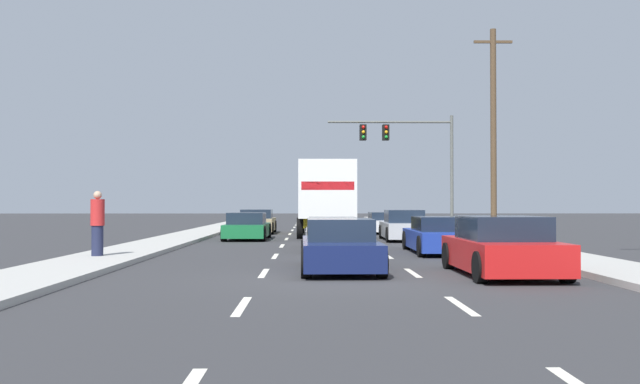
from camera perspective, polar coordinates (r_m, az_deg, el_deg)
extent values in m
plane|color=#333335|center=(39.56, 0.10, -3.27)|extent=(140.00, 140.00, 0.00)
cube|color=#B2AFA8|center=(35.26, 10.63, -3.43)|extent=(2.21, 80.00, 0.14)
cube|color=#B2AFA8|center=(35.03, -10.23, -3.44)|extent=(2.21, 80.00, 0.14)
cube|color=silver|center=(10.75, -6.54, -9.44)|extent=(0.14, 2.00, 0.01)
cube|color=silver|center=(15.70, -4.71, -6.77)|extent=(0.14, 2.00, 0.01)
cube|color=silver|center=(20.67, -3.77, -5.37)|extent=(0.14, 2.00, 0.01)
cube|color=silver|center=(25.66, -3.20, -4.51)|extent=(0.14, 2.00, 0.01)
cube|color=silver|center=(30.64, -2.81, -3.94)|extent=(0.14, 2.00, 0.01)
cube|color=silver|center=(35.64, -2.53, -3.52)|extent=(0.14, 2.00, 0.01)
cube|color=silver|center=(40.63, -2.32, -3.21)|extent=(0.14, 2.00, 0.01)
cube|color=silver|center=(45.62, -2.16, -2.96)|extent=(0.14, 2.00, 0.01)
cube|color=silver|center=(50.62, -2.03, -2.77)|extent=(0.14, 2.00, 0.01)
cube|color=silver|center=(55.62, -1.92, -2.61)|extent=(0.14, 2.00, 0.01)
cube|color=silver|center=(60.61, -1.83, -2.47)|extent=(0.14, 2.00, 0.01)
cube|color=silver|center=(10.96, 11.70, -9.27)|extent=(0.14, 2.00, 0.01)
cube|color=silver|center=(15.84, 7.74, -6.71)|extent=(0.14, 2.00, 0.01)
cube|color=silver|center=(20.78, 5.68, -5.34)|extent=(0.14, 2.00, 0.01)
cube|color=silver|center=(25.74, 4.41, -4.50)|extent=(0.14, 2.00, 0.01)
cube|color=silver|center=(30.72, 3.56, -3.93)|extent=(0.14, 2.00, 0.01)
cube|color=silver|center=(35.70, 2.94, -3.52)|extent=(0.14, 2.00, 0.01)
cube|color=silver|center=(40.68, 2.48, -3.20)|extent=(0.14, 2.00, 0.01)
cube|color=silver|center=(45.67, 2.11, -2.96)|extent=(0.14, 2.00, 0.01)
cube|color=silver|center=(50.66, 1.82, -2.76)|extent=(0.14, 2.00, 0.01)
cube|color=silver|center=(55.66, 1.58, -2.60)|extent=(0.14, 2.00, 0.01)
cube|color=silver|center=(60.65, 1.38, -2.47)|extent=(0.14, 2.00, 0.01)
cube|color=tan|center=(36.63, -5.28, -2.72)|extent=(1.82, 4.16, 0.66)
cube|color=#192333|center=(36.46, -5.30, -1.83)|extent=(1.60, 2.02, 0.47)
cylinder|color=black|center=(38.22, -6.37, -2.87)|extent=(0.22, 0.64, 0.64)
cylinder|color=black|center=(38.10, -3.84, -2.88)|extent=(0.22, 0.64, 0.64)
cylinder|color=black|center=(35.19, -6.84, -3.03)|extent=(0.22, 0.64, 0.64)
cylinder|color=black|center=(35.05, -4.09, -3.05)|extent=(0.22, 0.64, 0.64)
cube|color=#196B38|center=(30.36, -6.08, -3.18)|extent=(1.81, 4.35, 0.55)
cube|color=#192333|center=(30.04, -6.14, -2.20)|extent=(1.57, 2.04, 0.50)
cylinder|color=black|center=(32.06, -7.25, -3.23)|extent=(0.23, 0.64, 0.64)
cylinder|color=black|center=(31.90, -4.32, -3.25)|extent=(0.23, 0.64, 0.64)
cylinder|color=black|center=(28.86, -8.04, -3.48)|extent=(0.23, 0.64, 0.64)
cylinder|color=black|center=(28.68, -4.78, -3.51)|extent=(0.23, 0.64, 0.64)
cube|color=white|center=(32.14, 0.50, 0.15)|extent=(2.50, 6.74, 2.53)
cube|color=red|center=(28.79, 0.66, 0.53)|extent=(2.24, 0.04, 0.36)
cube|color=yellow|center=(36.58, 0.33, -1.31)|extent=(2.40, 2.16, 2.14)
cylinder|color=black|center=(36.59, -1.55, -2.71)|extent=(0.30, 0.96, 0.96)
cylinder|color=black|center=(36.64, 2.20, -2.71)|extent=(0.30, 0.96, 0.96)
cylinder|color=black|center=(30.80, -1.67, -3.04)|extent=(0.30, 0.96, 0.96)
cylinder|color=black|center=(30.86, 2.78, -3.03)|extent=(0.30, 0.96, 0.96)
cube|color=slate|center=(23.77, 1.02, -3.79)|extent=(1.84, 4.62, 0.56)
cube|color=#192333|center=(23.40, 1.05, -2.63)|extent=(1.61, 2.31, 0.43)
cylinder|color=black|center=(25.52, -1.00, -3.82)|extent=(0.22, 0.64, 0.64)
cylinder|color=black|center=(25.56, 2.82, -3.82)|extent=(0.22, 0.64, 0.64)
cylinder|color=black|center=(22.01, -1.07, -4.28)|extent=(0.22, 0.64, 0.64)
cylinder|color=black|center=(22.06, 3.36, -4.27)|extent=(0.22, 0.64, 0.64)
cube|color=#141E4C|center=(16.29, 1.64, -5.05)|extent=(1.79, 4.54, 0.58)
cube|color=#192333|center=(16.23, 1.64, -3.14)|extent=(1.55, 2.04, 0.51)
cylinder|color=black|center=(17.97, -1.25, -5.02)|extent=(0.23, 0.64, 0.64)
cylinder|color=black|center=(18.06, 3.90, -5.00)|extent=(0.23, 0.64, 0.64)
cylinder|color=black|center=(14.57, -1.17, -5.97)|extent=(0.23, 0.64, 0.64)
cylinder|color=black|center=(14.67, 5.19, -5.93)|extent=(0.23, 0.64, 0.64)
cube|color=white|center=(36.95, 5.39, -2.77)|extent=(1.85, 4.68, 0.57)
cube|color=#192333|center=(36.69, 5.44, -2.02)|extent=(1.62, 2.38, 0.42)
cylinder|color=black|center=(38.65, 3.84, -2.85)|extent=(0.22, 0.64, 0.64)
cylinder|color=black|center=(38.83, 6.35, -2.84)|extent=(0.22, 0.64, 0.64)
cylinder|color=black|center=(35.09, 4.34, -3.04)|extent=(0.22, 0.64, 0.64)
cylinder|color=black|center=(35.29, 7.10, -3.03)|extent=(0.22, 0.64, 0.64)
cube|color=#B7BABF|center=(29.58, 7.02, -3.16)|extent=(1.77, 4.15, 0.63)
cube|color=#192333|center=(29.52, 7.03, -2.02)|extent=(1.54, 1.96, 0.54)
cylinder|color=black|center=(31.00, 5.18, -3.31)|extent=(0.23, 0.64, 0.64)
cylinder|color=black|center=(31.20, 8.14, -3.29)|extent=(0.23, 0.64, 0.64)
cylinder|color=black|center=(27.99, 5.77, -3.57)|extent=(0.23, 0.64, 0.64)
cylinder|color=black|center=(28.20, 9.04, -3.54)|extent=(0.23, 0.64, 0.64)
cube|color=#1E389E|center=(22.29, 10.01, -3.93)|extent=(1.90, 4.54, 0.59)
cube|color=#192333|center=(22.04, 10.12, -2.62)|extent=(1.65, 2.22, 0.45)
cylinder|color=black|center=(23.85, 7.23, -4.02)|extent=(0.23, 0.64, 0.64)
cylinder|color=black|center=(24.14, 11.32, -3.97)|extent=(0.23, 0.64, 0.64)
cylinder|color=black|center=(20.47, 8.48, -4.52)|extent=(0.23, 0.64, 0.64)
cylinder|color=black|center=(20.80, 13.21, -4.45)|extent=(0.23, 0.64, 0.64)
cube|color=red|center=(15.70, 14.96, -5.05)|extent=(1.88, 4.13, 0.65)
cube|color=#192333|center=(15.65, 14.97, -2.92)|extent=(1.65, 2.14, 0.52)
cylinder|color=black|center=(16.96, 10.70, -5.25)|extent=(0.22, 0.64, 0.64)
cylinder|color=black|center=(17.40, 16.32, -5.12)|extent=(0.22, 0.64, 0.64)
cylinder|color=black|center=(14.03, 13.27, -6.14)|extent=(0.22, 0.64, 0.64)
cylinder|color=black|center=(14.56, 19.93, -5.92)|extent=(0.22, 0.64, 0.64)
cylinder|color=#595B56|center=(42.75, 10.96, 1.62)|extent=(0.20, 0.20, 7.02)
cylinder|color=#595B56|center=(42.39, 5.86, 5.84)|extent=(7.64, 0.14, 0.14)
cube|color=black|center=(42.29, 5.51, 4.97)|extent=(0.40, 0.56, 0.95)
sphere|color=red|center=(42.02, 5.56, 5.42)|extent=(0.20, 0.20, 0.20)
sphere|color=orange|center=(41.99, 5.56, 5.01)|extent=(0.20, 0.20, 0.20)
sphere|color=green|center=(41.96, 5.56, 4.60)|extent=(0.20, 0.20, 0.20)
cube|color=black|center=(42.16, 3.61, 4.98)|extent=(0.40, 0.56, 0.95)
sphere|color=red|center=(41.89, 3.65, 5.44)|extent=(0.20, 0.20, 0.20)
sphere|color=orange|center=(41.85, 3.65, 5.03)|extent=(0.20, 0.20, 0.20)
sphere|color=green|center=(41.82, 3.65, 4.62)|extent=(0.20, 0.20, 0.20)
cylinder|color=brown|center=(32.98, 14.29, 4.79)|extent=(0.28, 0.28, 9.77)
cube|color=brown|center=(33.67, 14.26, 12.06)|extent=(1.80, 0.12, 0.12)
cylinder|color=#1E233F|center=(19.92, -18.11, -3.89)|extent=(0.32, 0.32, 0.84)
cylinder|color=red|center=(19.90, -18.09, -1.63)|extent=(0.38, 0.38, 0.73)
sphere|color=tan|center=(19.90, -18.09, -0.25)|extent=(0.23, 0.23, 0.23)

